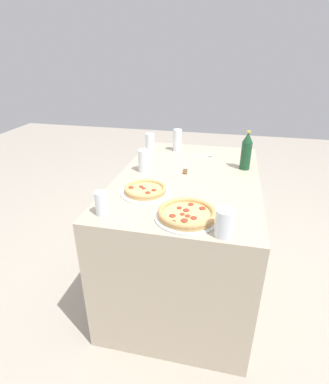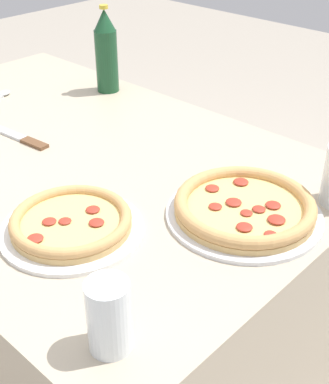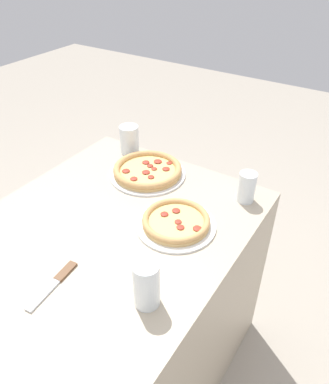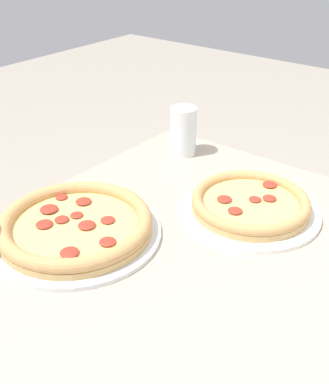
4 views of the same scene
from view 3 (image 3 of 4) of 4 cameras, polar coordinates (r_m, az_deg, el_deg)
name	(u,v)px [view 3 (image 3 of 4)]	position (r m, az deg, el deg)	size (l,w,h in m)	color
table	(90,332)	(1.45, -11.33, -20.25)	(1.27, 0.82, 0.78)	#B7A88E
pizza_salami	(148,171)	(1.45, -2.59, 3.27)	(0.30, 0.30, 0.04)	silver
pizza_pepperoni	(176,222)	(1.21, 1.77, -4.56)	(0.26, 0.26, 0.04)	white
glass_red_wine	(147,286)	(0.96, -2.76, -14.09)	(0.07, 0.07, 0.14)	white
glass_water	(129,141)	(1.60, -5.36, 7.77)	(0.08, 0.08, 0.12)	white
glass_mango_juice	(247,188)	(1.33, 12.40, 0.56)	(0.06, 0.06, 0.11)	white
knife	(55,283)	(1.09, -16.40, -13.16)	(0.19, 0.04, 0.01)	brown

